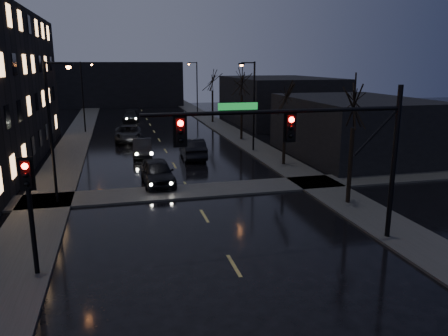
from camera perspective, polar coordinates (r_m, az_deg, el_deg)
sidewalk_left at (r=43.41m, az=-19.31°, el=2.42°), size 3.00×140.00×0.12m
sidewalk_right at (r=45.04m, az=2.76°, el=3.56°), size 3.00×140.00×0.12m
sidewalk_cross at (r=27.47m, az=-4.44°, el=-3.04°), size 40.00×3.00×0.12m
commercial_right_near at (r=39.25m, az=16.53°, el=5.12°), size 10.00×14.00×5.00m
commercial_right_far at (r=59.61m, az=7.11°, el=8.78°), size 12.00×18.00×6.00m
far_block at (r=85.58m, az=-13.29°, el=10.64°), size 22.00×10.00×8.00m
signal_mast at (r=18.61m, az=12.11°, el=3.89°), size 11.11×0.41×7.00m
signal_pole_left at (r=17.50m, az=-24.07°, el=-3.88°), size 0.35×0.41×4.53m
tree_near at (r=24.99m, az=16.76°, el=9.15°), size 3.52×3.52×8.08m
tree_mid_a at (r=33.99m, az=8.09°, el=9.96°), size 3.30×3.30×7.58m
tree_mid_b at (r=45.30m, az=2.36°, el=11.95°), size 3.74×3.74×8.59m
tree_far at (r=58.89m, az=-1.53°, el=11.81°), size 3.43×3.43×7.88m
streetlight_l_near at (r=25.89m, az=-21.31°, el=5.72°), size 1.53×0.28×8.00m
streetlight_l_far at (r=52.68m, az=-17.77°, el=9.56°), size 1.53×0.28×8.00m
streetlight_r_mid at (r=39.43m, az=3.64°, el=9.02°), size 1.53×0.28×8.00m
streetlight_r_far at (r=66.62m, az=-3.73°, el=10.89°), size 1.53×0.28×8.00m
oncoming_car_a at (r=29.22m, az=-8.69°, el=-0.55°), size 2.14×4.99×1.68m
oncoming_car_b at (r=38.41m, az=-10.62°, el=2.63°), size 1.85×4.64×1.50m
oncoming_car_c at (r=46.02m, az=-12.38°, el=4.42°), size 2.83×5.90×1.62m
oncoming_car_d at (r=61.94m, az=-12.09°, el=6.65°), size 2.50×5.16×1.45m
lead_car at (r=37.03m, az=-4.13°, el=2.58°), size 1.97×5.22×1.70m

